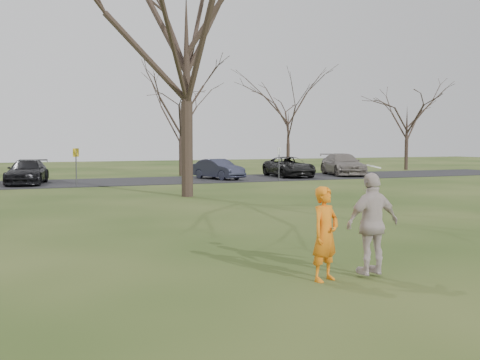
% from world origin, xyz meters
% --- Properties ---
extents(ground, '(120.00, 120.00, 0.00)m').
position_xyz_m(ground, '(0.00, 0.00, 0.00)').
color(ground, '#1E380F').
rests_on(ground, ground).
extents(parking_strip, '(62.00, 6.50, 0.04)m').
position_xyz_m(parking_strip, '(0.00, 25.00, 0.02)').
color(parking_strip, black).
rests_on(parking_strip, ground).
extents(player_defender, '(0.71, 0.59, 1.68)m').
position_xyz_m(player_defender, '(-0.21, -0.47, 0.84)').
color(player_defender, orange).
rests_on(player_defender, ground).
extents(car_3, '(2.78, 4.99, 1.37)m').
position_xyz_m(car_3, '(-4.35, 24.87, 0.72)').
color(car_3, black).
rests_on(car_3, parking_strip).
extents(car_5, '(2.56, 4.10, 1.28)m').
position_xyz_m(car_5, '(7.00, 24.63, 0.68)').
color(car_5, '#2D3043').
rests_on(car_5, parking_strip).
extents(car_6, '(2.56, 5.00, 1.35)m').
position_xyz_m(car_6, '(12.22, 24.97, 0.72)').
color(car_6, black).
rests_on(car_6, parking_strip).
extents(car_7, '(3.33, 5.61, 1.52)m').
position_xyz_m(car_7, '(16.59, 25.15, 0.80)').
color(car_7, gray).
rests_on(car_7, parking_strip).
extents(catching_play, '(1.10, 0.54, 2.00)m').
position_xyz_m(catching_play, '(0.70, -0.59, 0.99)').
color(catching_play, beige).
rests_on(catching_play, ground).
extents(sign_yellow, '(0.35, 0.35, 2.08)m').
position_xyz_m(sign_yellow, '(-2.00, 22.00, 1.45)').
color(sign_yellow, '#47474C').
rests_on(sign_yellow, ground).
extents(sign_white, '(0.35, 0.35, 2.08)m').
position_xyz_m(sign_white, '(10.00, 22.00, 1.45)').
color(sign_white, '#47474C').
rests_on(sign_white, ground).
extents(big_tree, '(9.00, 9.00, 14.00)m').
position_xyz_m(big_tree, '(2.00, 15.00, 7.00)').
color(big_tree, '#352821').
rests_on(big_tree, ground).
extents(small_tree_row, '(55.00, 5.90, 8.50)m').
position_xyz_m(small_tree_row, '(4.38, 30.06, 3.89)').
color(small_tree_row, '#352821').
rests_on(small_tree_row, ground).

